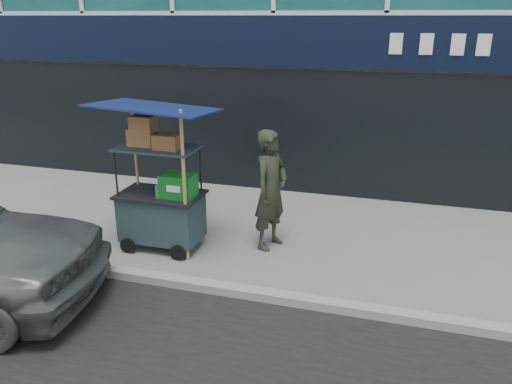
% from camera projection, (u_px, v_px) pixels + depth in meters
% --- Properties ---
extents(ground, '(80.00, 80.00, 0.00)m').
position_uv_depth(ground, '(199.00, 281.00, 6.68)').
color(ground, slate).
rests_on(ground, ground).
extents(curb, '(80.00, 0.18, 0.12)m').
position_uv_depth(curb, '(193.00, 284.00, 6.48)').
color(curb, gray).
rests_on(curb, ground).
extents(vendor_cart, '(1.66, 1.18, 2.24)m').
position_uv_depth(vendor_cart, '(162.00, 199.00, 7.41)').
color(vendor_cart, '#1B2C2E').
rests_on(vendor_cart, ground).
extents(vendor_man, '(0.63, 0.77, 1.82)m').
position_uv_depth(vendor_man, '(271.00, 190.00, 7.41)').
color(vendor_man, '#25291E').
rests_on(vendor_man, ground).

